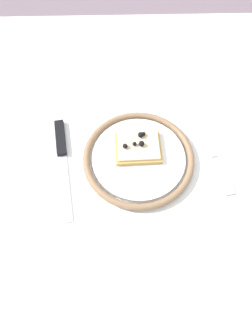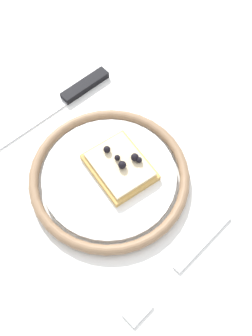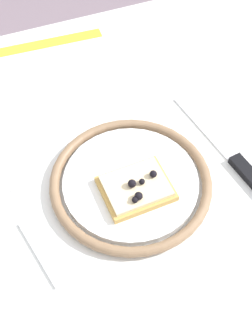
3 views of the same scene
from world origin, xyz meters
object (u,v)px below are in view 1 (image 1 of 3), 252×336
at_px(dining_table, 129,166).
at_px(fork, 213,154).
at_px(plate, 139,158).
at_px(knife, 62,151).
at_px(pizza_slice_near, 138,147).

distance_m(dining_table, fork, 0.20).
xyz_separation_m(plate, fork, (-0.16, -0.01, -0.01)).
bearing_deg(dining_table, fork, 172.12).
xyz_separation_m(dining_table, plate, (-0.02, 0.04, 0.10)).
bearing_deg(plate, knife, -8.41).
height_order(dining_table, pizza_slice_near, pizza_slice_near).
distance_m(dining_table, pizza_slice_near, 0.12).
height_order(plate, pizza_slice_near, pizza_slice_near).
distance_m(plate, fork, 0.16).
bearing_deg(fork, pizza_slice_near, -3.24).
xyz_separation_m(pizza_slice_near, knife, (0.17, -0.01, -0.02)).
relative_size(knife, fork, 1.20).
distance_m(pizza_slice_near, fork, 0.16).
xyz_separation_m(dining_table, fork, (-0.18, 0.02, 0.09)).
xyz_separation_m(plate, pizza_slice_near, (0.00, -0.02, 0.01)).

